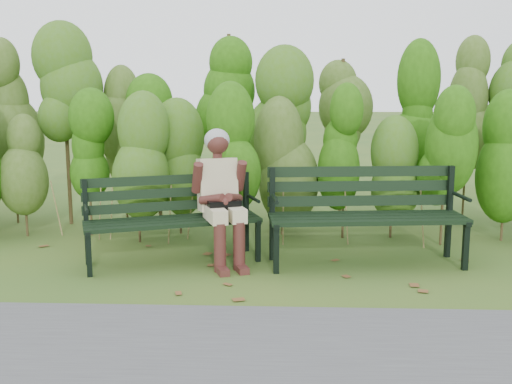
{
  "coord_description": "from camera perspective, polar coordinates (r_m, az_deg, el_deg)",
  "views": [
    {
      "loc": [
        0.25,
        -5.64,
        1.8
      ],
      "look_at": [
        0.0,
        0.35,
        0.75
      ],
      "focal_mm": 42.0,
      "sensor_mm": 36.0,
      "label": 1
    }
  ],
  "objects": [
    {
      "name": "seated_woman",
      "position": [
        6.16,
        -3.39,
        0.28
      ],
      "size": [
        0.64,
        0.89,
        1.38
      ],
      "color": "beige",
      "rests_on": "ground"
    },
    {
      "name": "hedge_band",
      "position": [
        7.53,
        0.49,
        5.8
      ],
      "size": [
        11.04,
        1.67,
        2.42
      ],
      "color": "#47381E",
      "rests_on": "ground"
    },
    {
      "name": "bench_left",
      "position": [
        6.29,
        -8.09,
        -1.87
      ],
      "size": [
        1.87,
        1.15,
        0.89
      ],
      "color": "black",
      "rests_on": "ground"
    },
    {
      "name": "leaf_litter",
      "position": [
        6.09,
        -4.23,
        -7.26
      ],
      "size": [
        5.44,
        2.11,
        0.01
      ],
      "color": "brown",
      "rests_on": "ground"
    },
    {
      "name": "footpath",
      "position": [
        3.89,
        -1.67,
        -17.54
      ],
      "size": [
        60.0,
        2.5,
        0.01
      ],
      "primitive_type": "cube",
      "color": "#474749",
      "rests_on": "ground"
    },
    {
      "name": "ground",
      "position": [
        5.93,
        -0.14,
        -7.74
      ],
      "size": [
        80.0,
        80.0,
        0.0
      ],
      "primitive_type": "plane",
      "color": "#325921"
    },
    {
      "name": "bench_right",
      "position": [
        6.27,
        10.31,
        -1.43
      ],
      "size": [
        2.03,
        0.84,
        0.99
      ],
      "color": "black",
      "rests_on": "ground"
    }
  ]
}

